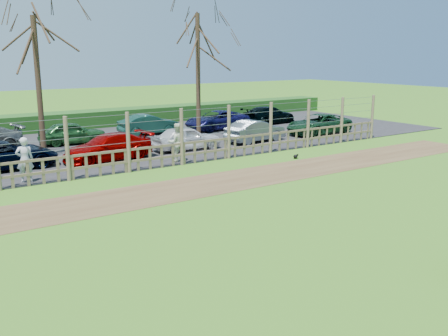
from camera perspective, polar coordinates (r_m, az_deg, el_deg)
ground at (r=14.29m, az=2.32°, el=-6.67°), size 120.00×120.00×0.00m
dirt_strip at (r=17.94m, az=-6.25°, el=-2.63°), size 34.00×2.80×0.01m
asphalt at (r=26.98m, az=-16.28°, el=2.22°), size 44.00×13.00×0.04m
hedge at (r=33.56m, az=-20.09°, el=4.89°), size 46.00×2.00×1.10m
fence at (r=20.84m, az=-10.83°, el=1.67°), size 30.16×0.16×2.50m
tree_mid at (r=25.05m, az=-20.71°, el=12.29°), size 4.80×4.80×6.83m
tree_right at (r=29.01m, az=-3.02°, el=13.80°), size 4.80×4.80×7.35m
visitor_a at (r=20.18m, az=-21.81°, el=0.88°), size 0.67×0.49×1.72m
visitor_b at (r=22.52m, az=-5.40°, el=2.93°), size 0.97×0.84×1.72m
crow at (r=23.54m, az=8.19°, el=1.32°), size 0.27×0.20×0.22m
car_2 at (r=22.88m, az=-23.82°, el=1.36°), size 4.42×2.22×1.20m
car_3 at (r=23.29m, az=-13.12°, el=2.32°), size 4.27×2.04×1.20m
car_4 at (r=25.29m, az=-4.31°, el=3.45°), size 3.57×1.53×1.20m
car_5 at (r=27.63m, az=3.60°, el=4.26°), size 3.77×1.71×1.20m
car_6 at (r=30.75m, az=10.80°, el=4.94°), size 4.43×2.25×1.20m
car_10 at (r=28.06m, az=-16.95°, el=3.86°), size 3.66×1.82×1.20m
car_11 at (r=30.41m, az=-8.57°, el=4.94°), size 3.71×1.47×1.20m
car_12 at (r=32.06m, az=-0.82°, el=5.49°), size 4.46×2.31×1.20m
car_13 at (r=34.87m, az=5.16°, el=6.04°), size 4.29×2.11×1.20m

